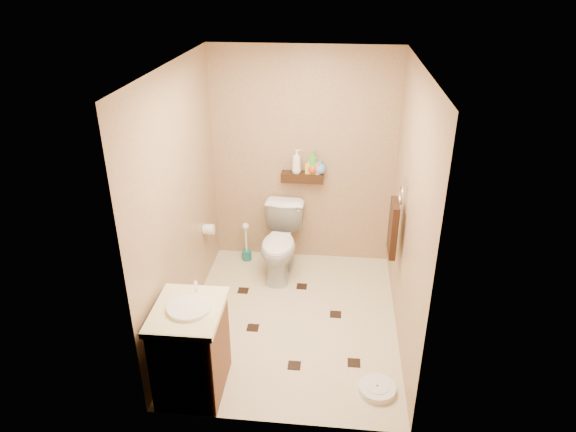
# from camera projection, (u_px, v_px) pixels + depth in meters

# --- Properties ---
(ground) EXTENTS (2.50, 2.50, 0.00)m
(ground) POSITION_uv_depth(u_px,v_px,m) (292.00, 320.00, 4.98)
(ground) COLOR beige
(ground) RESTS_ON ground
(wall_back) EXTENTS (2.00, 0.04, 2.40)m
(wall_back) POSITION_uv_depth(u_px,v_px,m) (303.00, 159.00, 5.56)
(wall_back) COLOR tan
(wall_back) RESTS_ON ground
(wall_front) EXTENTS (2.00, 0.04, 2.40)m
(wall_front) POSITION_uv_depth(u_px,v_px,m) (274.00, 290.00, 3.33)
(wall_front) COLOR tan
(wall_front) RESTS_ON ground
(wall_left) EXTENTS (0.04, 2.50, 2.40)m
(wall_left) POSITION_uv_depth(u_px,v_px,m) (180.00, 203.00, 4.54)
(wall_left) COLOR tan
(wall_left) RESTS_ON ground
(wall_right) EXTENTS (0.04, 2.50, 2.40)m
(wall_right) POSITION_uv_depth(u_px,v_px,m) (409.00, 213.00, 4.35)
(wall_right) COLOR tan
(wall_right) RESTS_ON ground
(ceiling) EXTENTS (2.00, 2.50, 0.02)m
(ceiling) POSITION_uv_depth(u_px,v_px,m) (293.00, 66.00, 3.92)
(ceiling) COLOR white
(ceiling) RESTS_ON wall_back
(wall_shelf) EXTENTS (0.46, 0.14, 0.10)m
(wall_shelf) POSITION_uv_depth(u_px,v_px,m) (302.00, 177.00, 5.57)
(wall_shelf) COLOR #361A0E
(wall_shelf) RESTS_ON wall_back
(floor_accents) EXTENTS (1.26, 1.32, 0.01)m
(floor_accents) POSITION_uv_depth(u_px,v_px,m) (295.00, 322.00, 4.94)
(floor_accents) COLOR black
(floor_accents) RESTS_ON ground
(toilet) EXTENTS (0.46, 0.77, 0.76)m
(toilet) POSITION_uv_depth(u_px,v_px,m) (281.00, 243.00, 5.57)
(toilet) COLOR white
(toilet) RESTS_ON ground
(vanity) EXTENTS (0.53, 0.64, 0.90)m
(vanity) POSITION_uv_depth(u_px,v_px,m) (191.00, 348.00, 4.02)
(vanity) COLOR brown
(vanity) RESTS_ON ground
(bathroom_scale) EXTENTS (0.35, 0.35, 0.06)m
(bathroom_scale) POSITION_uv_depth(u_px,v_px,m) (377.00, 389.00, 4.13)
(bathroom_scale) COLOR white
(bathroom_scale) RESTS_ON ground
(toilet_brush) EXTENTS (0.11, 0.11, 0.48)m
(toilet_brush) POSITION_uv_depth(u_px,v_px,m) (246.00, 247.00, 5.91)
(toilet_brush) COLOR #1A695D
(toilet_brush) RESTS_ON ground
(towel_ring) EXTENTS (0.12, 0.30, 0.76)m
(towel_ring) POSITION_uv_depth(u_px,v_px,m) (394.00, 226.00, 4.70)
(towel_ring) COLOR silver
(towel_ring) RESTS_ON wall_right
(toilet_paper) EXTENTS (0.12, 0.11, 0.12)m
(toilet_paper) POSITION_uv_depth(u_px,v_px,m) (209.00, 229.00, 5.38)
(toilet_paper) COLOR white
(toilet_paper) RESTS_ON wall_left
(bottle_a) EXTENTS (0.13, 0.13, 0.26)m
(bottle_a) POSITION_uv_depth(u_px,v_px,m) (297.00, 161.00, 5.49)
(bottle_a) COLOR white
(bottle_a) RESTS_ON wall_shelf
(bottle_b) EXTENTS (0.07, 0.07, 0.16)m
(bottle_b) POSITION_uv_depth(u_px,v_px,m) (309.00, 166.00, 5.51)
(bottle_b) COLOR yellow
(bottle_b) RESTS_ON wall_shelf
(bottle_c) EXTENTS (0.17, 0.17, 0.16)m
(bottle_c) POSITION_uv_depth(u_px,v_px,m) (313.00, 166.00, 5.50)
(bottle_c) COLOR #CE4218
(bottle_c) RESTS_ON wall_shelf
(bottle_d) EXTENTS (0.14, 0.14, 0.26)m
(bottle_d) POSITION_uv_depth(u_px,v_px,m) (313.00, 162.00, 5.48)
(bottle_d) COLOR green
(bottle_d) RESTS_ON wall_shelf
(bottle_e) EXTENTS (0.10, 0.10, 0.18)m
(bottle_e) POSITION_uv_depth(u_px,v_px,m) (317.00, 166.00, 5.49)
(bottle_e) COLOR #D67D47
(bottle_e) RESTS_ON wall_shelf
(bottle_f) EXTENTS (0.17, 0.17, 0.16)m
(bottle_f) POSITION_uv_depth(u_px,v_px,m) (320.00, 166.00, 5.49)
(bottle_f) COLOR #5695D7
(bottle_f) RESTS_ON wall_shelf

